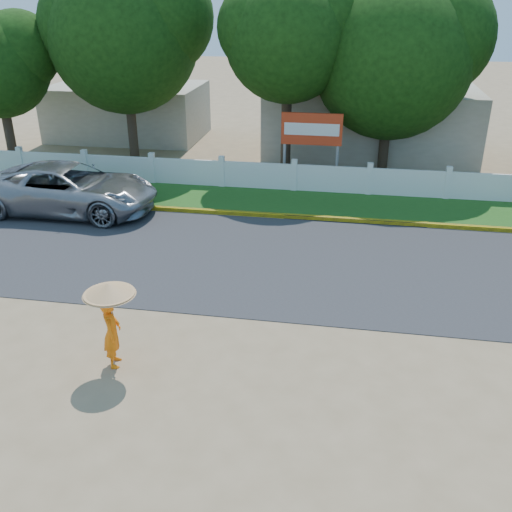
# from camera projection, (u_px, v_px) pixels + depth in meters

# --- Properties ---
(ground) EXTENTS (120.00, 120.00, 0.00)m
(ground) POSITION_uv_depth(u_px,v_px,m) (242.00, 342.00, 13.36)
(ground) COLOR #9E8460
(ground) RESTS_ON ground
(road) EXTENTS (60.00, 7.00, 0.02)m
(road) POSITION_uv_depth(u_px,v_px,m) (270.00, 260.00, 17.37)
(road) COLOR #38383A
(road) RESTS_ON ground
(grass_verge) EXTENTS (60.00, 3.50, 0.03)m
(grass_verge) POSITION_uv_depth(u_px,v_px,m) (290.00, 202.00, 22.05)
(grass_verge) COLOR #2D601E
(grass_verge) RESTS_ON ground
(curb) EXTENTS (40.00, 0.18, 0.16)m
(curb) POSITION_uv_depth(u_px,v_px,m) (284.00, 216.00, 20.51)
(curb) COLOR yellow
(curb) RESTS_ON ground
(fence) EXTENTS (40.00, 0.10, 1.10)m
(fence) POSITION_uv_depth(u_px,v_px,m) (294.00, 178.00, 23.12)
(fence) COLOR silver
(fence) RESTS_ON ground
(building_near) EXTENTS (10.00, 6.00, 3.20)m
(building_near) POSITION_uv_depth(u_px,v_px,m) (370.00, 120.00, 28.28)
(building_near) COLOR #B7AD99
(building_near) RESTS_ON ground
(building_far) EXTENTS (8.00, 5.00, 2.80)m
(building_far) POSITION_uv_depth(u_px,v_px,m) (128.00, 111.00, 31.23)
(building_far) COLOR #B7AD99
(building_far) RESTS_ON ground
(vehicle) EXTENTS (6.39, 2.98, 1.77)m
(vehicle) POSITION_uv_depth(u_px,v_px,m) (69.00, 189.00, 20.79)
(vehicle) COLOR gray
(vehicle) RESTS_ON ground
(monk_with_parasol) EXTENTS (1.11, 1.11, 2.02)m
(monk_with_parasol) POSITION_uv_depth(u_px,v_px,m) (110.00, 313.00, 12.02)
(monk_with_parasol) COLOR orange
(monk_with_parasol) RESTS_ON ground
(billboard) EXTENTS (2.50, 0.13, 2.95)m
(billboard) POSITION_uv_depth(u_px,v_px,m) (312.00, 133.00, 23.33)
(billboard) COLOR gray
(billboard) RESTS_ON ground
(tree_row) EXTENTS (34.52, 7.16, 8.87)m
(tree_row) POSITION_uv_depth(u_px,v_px,m) (377.00, 51.00, 23.53)
(tree_row) COLOR #473828
(tree_row) RESTS_ON ground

